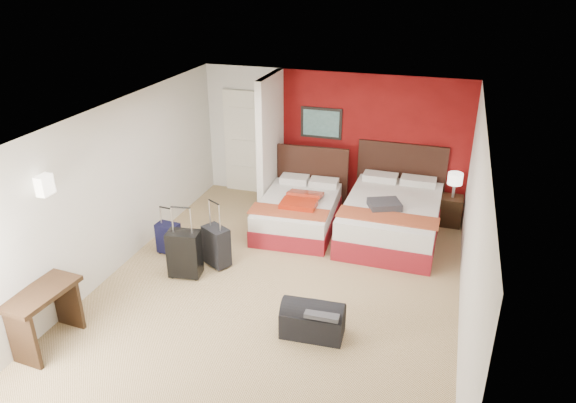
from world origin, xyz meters
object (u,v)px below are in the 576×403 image
at_px(table_lamp, 454,185).
at_px(suitcase_black, 185,255).
at_px(suitcase_charcoal, 217,248).
at_px(duffel_bag, 313,321).
at_px(desk, 46,318).
at_px(red_suitcase_open, 302,200).
at_px(bed_left, 298,214).
at_px(bed_right, 391,219).
at_px(nightstand, 451,211).
at_px(suitcase_navy, 169,239).

bearing_deg(table_lamp, suitcase_black, -141.46).
height_order(suitcase_charcoal, duffel_bag, suitcase_charcoal).
bearing_deg(desk, suitcase_charcoal, 67.23).
distance_m(duffel_bag, desk, 3.23).
height_order(red_suitcase_open, suitcase_black, suitcase_black).
bearing_deg(duffel_bag, desk, -162.43).
height_order(bed_left, bed_right, bed_right).
height_order(bed_right, suitcase_black, suitcase_black).
relative_size(red_suitcase_open, table_lamp, 1.80).
xyz_separation_m(suitcase_black, desk, (-0.86, -1.90, 0.04)).
bearing_deg(bed_right, nightstand, 40.81).
height_order(bed_left, suitcase_black, suitcase_black).
distance_m(bed_left, nightstand, 2.71).
height_order(suitcase_black, suitcase_navy, suitcase_black).
bearing_deg(suitcase_black, table_lamp, 30.05).
bearing_deg(table_lamp, desk, -133.24).
bearing_deg(bed_left, suitcase_black, -123.12).
bearing_deg(suitcase_navy, desk, -92.11).
relative_size(nightstand, table_lamp, 1.16).
bearing_deg(desk, suitcase_black, 69.84).
relative_size(bed_right, suitcase_navy, 4.45).
bearing_deg(duffel_bag, suitcase_navy, 151.40).
xyz_separation_m(nightstand, table_lamp, (0.00, 0.00, 0.49)).
height_order(bed_right, duffel_bag, bed_right).
relative_size(bed_right, suitcase_black, 3.14).
relative_size(red_suitcase_open, suitcase_charcoal, 1.33).
bearing_deg(nightstand, bed_right, -139.80).
bearing_deg(suitcase_navy, suitcase_black, -38.35).
xyz_separation_m(nightstand, suitcase_black, (-3.69, -2.94, 0.09)).
height_order(table_lamp, desk, table_lamp).
bearing_deg(bed_left, suitcase_charcoal, -120.90).
distance_m(red_suitcase_open, duffel_bag, 2.84).
bearing_deg(suitcase_black, bed_left, 51.65).
xyz_separation_m(bed_left, table_lamp, (2.54, 0.94, 0.47)).
relative_size(nightstand, suitcase_black, 0.75).
bearing_deg(suitcase_charcoal, desk, -87.14).
bearing_deg(suitcase_navy, bed_right, 30.99).
distance_m(table_lamp, suitcase_black, 4.74).
xyz_separation_m(red_suitcase_open, suitcase_charcoal, (-0.93, -1.48, -0.29)).
distance_m(red_suitcase_open, table_lamp, 2.66).
bearing_deg(suitcase_charcoal, bed_left, 92.21).
bearing_deg(suitcase_black, red_suitcase_open, 48.21).
height_order(nightstand, suitcase_charcoal, suitcase_charcoal).
relative_size(bed_right, table_lamp, 4.85).
xyz_separation_m(bed_right, duffel_bag, (-0.59, -2.92, -0.13)).
relative_size(suitcase_black, duffel_bag, 0.90).
bearing_deg(duffel_bag, table_lamp, 64.30).
bearing_deg(duffel_bag, red_suitcase_open, 105.60).
height_order(red_suitcase_open, nightstand, red_suitcase_open).
xyz_separation_m(red_suitcase_open, duffel_bag, (0.90, -2.67, -0.40)).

